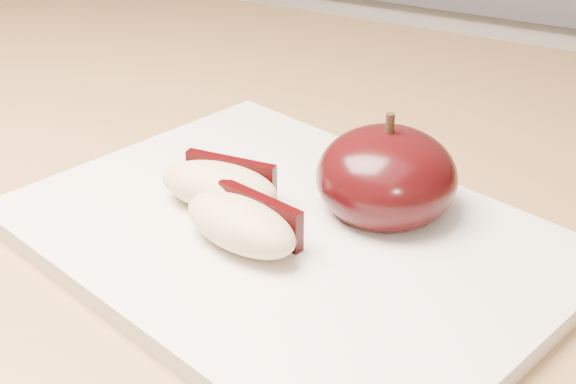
% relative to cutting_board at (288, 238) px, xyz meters
% --- Properties ---
extents(back_cabinet, '(2.40, 0.62, 0.94)m').
position_rel_cutting_board_xyz_m(back_cabinet, '(-0.04, 0.81, -0.44)').
color(back_cabinet, silver).
rests_on(back_cabinet, ground).
extents(cutting_board, '(0.36, 0.31, 0.01)m').
position_rel_cutting_board_xyz_m(cutting_board, '(0.00, 0.00, 0.00)').
color(cutting_board, silver).
rests_on(cutting_board, island_counter).
extents(apple_half, '(0.10, 0.10, 0.07)m').
position_rel_cutting_board_xyz_m(apple_half, '(0.04, 0.05, 0.03)').
color(apple_half, black).
rests_on(apple_half, cutting_board).
extents(apple_wedge_a, '(0.08, 0.04, 0.03)m').
position_rel_cutting_board_xyz_m(apple_wedge_a, '(-0.05, 0.01, 0.02)').
color(apple_wedge_a, '#CFB583').
rests_on(apple_wedge_a, cutting_board).
extents(apple_wedge_b, '(0.08, 0.05, 0.03)m').
position_rel_cutting_board_xyz_m(apple_wedge_b, '(-0.02, -0.03, 0.02)').
color(apple_wedge_b, '#CFB583').
rests_on(apple_wedge_b, cutting_board).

